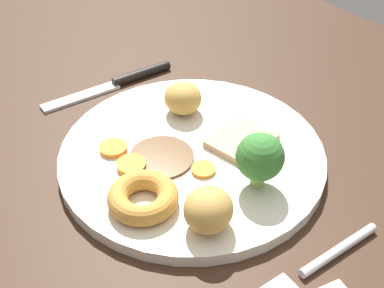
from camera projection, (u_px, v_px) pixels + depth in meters
dining_table at (210, 170)px, 60.36cm from camera, size 120.00×84.00×3.60cm
dinner_plate at (192, 156)px, 58.40cm from camera, size 29.20×29.20×1.40cm
gravy_pool at (161, 157)px, 56.94cm from camera, size 7.03×7.03×0.30cm
meat_slice_main at (242, 140)px, 58.75cm from camera, size 6.82×7.54×0.80cm
yorkshire_pudding at (143, 197)px, 51.01cm from camera, size 6.98×6.98×2.08cm
roast_potato_left at (208, 210)px, 48.25cm from camera, size 6.43×6.53×4.28cm
roast_potato_right at (183, 98)px, 62.45cm from camera, size 4.73×4.54×3.86cm
carrot_coin_front at (131, 165)px, 55.65cm from camera, size 3.13×3.13×0.67cm
carrot_coin_back at (113, 148)px, 57.89cm from camera, size 3.05×3.05×0.57cm
carrot_coin_side at (203, 169)px, 55.33cm from camera, size 2.56×2.56×0.42cm
broccoli_floret at (261, 157)px, 51.74cm from camera, size 4.86×4.86×6.11cm
fork at (312, 268)px, 47.09cm from camera, size 2.42×15.31×0.90cm
knife at (120, 82)px, 70.48cm from camera, size 3.26×18.55×1.20cm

